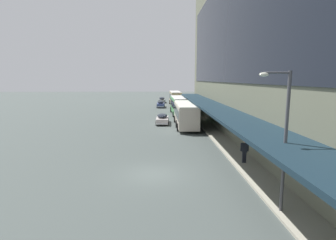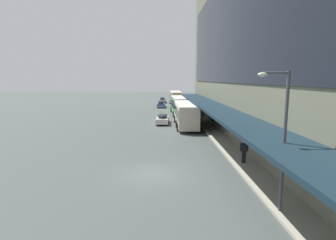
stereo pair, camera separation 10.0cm
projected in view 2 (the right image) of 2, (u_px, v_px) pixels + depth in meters
name	position (u px, v px, depth m)	size (l,w,h in m)	color
ground	(153.00, 174.00, 18.08)	(240.00, 240.00, 0.00)	#464E4C
sidewalk_kerb	(310.00, 172.00, 18.36)	(10.00, 180.00, 0.15)	#ADA794
building_facade	(324.00, 2.00, 16.62)	(9.20, 80.00, 22.75)	#6B6E59
transit_bus_kerbside_front	(185.00, 113.00, 36.05)	(2.77, 10.79, 3.24)	beige
transit_bus_kerbside_rear	(176.00, 97.00, 65.66)	(2.83, 10.17, 3.43)	tan
transit_bus_kerbside_far	(179.00, 104.00, 48.39)	(2.90, 10.55, 3.23)	#479851
sedan_far_back	(161.00, 104.00, 60.72)	(1.91, 4.81, 1.58)	navy
sedan_second_mid	(162.00, 100.00, 72.71)	(1.99, 4.86, 1.59)	gray
sedan_lead_near	(162.00, 119.00, 38.48)	(1.98, 4.89, 1.53)	beige
pedestrian_at_kerb	(244.00, 150.00, 19.95)	(0.62, 0.33, 1.86)	black
street_lamp	(281.00, 132.00, 12.21)	(1.50, 0.28, 6.75)	#4C4C51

